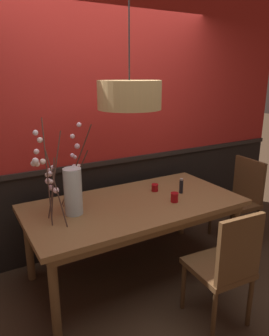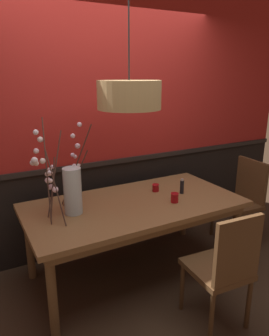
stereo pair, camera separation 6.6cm
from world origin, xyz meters
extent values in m
plane|color=#422D1E|center=(0.00, 0.00, 0.00)|extent=(24.00, 24.00, 0.00)
cube|color=black|center=(0.00, 0.71, 0.47)|extent=(4.96, 0.12, 0.94)
cube|color=black|center=(0.00, 0.70, 0.96)|extent=(4.96, 0.14, 0.05)
cube|color=#B2231E|center=(0.00, 0.71, 1.93)|extent=(4.96, 0.12, 1.98)
cube|color=olive|center=(0.00, 0.00, 0.72)|extent=(1.96, 1.00, 0.05)
cube|color=brown|center=(0.00, 0.00, 0.66)|extent=(1.85, 0.89, 0.08)
cylinder|color=brown|center=(-0.89, -0.41, 0.35)|extent=(0.07, 0.07, 0.70)
cylinder|color=brown|center=(0.89, -0.41, 0.35)|extent=(0.07, 0.07, 0.70)
cylinder|color=brown|center=(-0.89, 0.41, 0.35)|extent=(0.07, 0.07, 0.70)
cylinder|color=brown|center=(0.89, 0.41, 0.35)|extent=(0.07, 0.07, 0.70)
cube|color=brown|center=(0.26, 0.85, 0.46)|extent=(0.42, 0.40, 0.04)
cube|color=brown|center=(0.26, 1.02, 0.68)|extent=(0.40, 0.04, 0.41)
cylinder|color=#492F1A|center=(0.44, 0.68, 0.22)|extent=(0.04, 0.04, 0.43)
cylinder|color=#492F1A|center=(0.08, 0.68, 0.22)|extent=(0.04, 0.04, 0.43)
cylinder|color=#492F1A|center=(0.44, 1.01, 0.22)|extent=(0.04, 0.04, 0.43)
cylinder|color=#492F1A|center=(0.08, 1.02, 0.22)|extent=(0.04, 0.04, 0.43)
cube|color=brown|center=(-0.26, 0.83, 0.46)|extent=(0.45, 0.42, 0.04)
cube|color=brown|center=(-0.25, 1.02, 0.70)|extent=(0.42, 0.05, 0.42)
cylinder|color=#492F1A|center=(-0.07, 0.66, 0.22)|extent=(0.04, 0.04, 0.44)
cylinder|color=#492F1A|center=(-0.45, 0.67, 0.22)|extent=(0.04, 0.04, 0.44)
cylinder|color=#492F1A|center=(-0.06, 1.00, 0.22)|extent=(0.04, 0.04, 0.44)
cylinder|color=#492F1A|center=(-0.44, 1.01, 0.22)|extent=(0.04, 0.04, 0.44)
cube|color=brown|center=(1.34, 0.02, 0.45)|extent=(0.43, 0.48, 0.04)
cube|color=brown|center=(1.52, 0.01, 0.71)|extent=(0.06, 0.44, 0.48)
cylinder|color=#492F1A|center=(1.16, -0.17, 0.21)|extent=(0.04, 0.04, 0.43)
cylinder|color=#492F1A|center=(1.18, 0.23, 0.21)|extent=(0.04, 0.04, 0.43)
cylinder|color=#492F1A|center=(1.50, -0.19, 0.21)|extent=(0.04, 0.04, 0.43)
cylinder|color=#492F1A|center=(1.52, 0.21, 0.21)|extent=(0.04, 0.04, 0.43)
cube|color=brown|center=(0.26, -0.82, 0.45)|extent=(0.43, 0.47, 0.04)
cube|color=brown|center=(0.25, -1.02, 0.71)|extent=(0.39, 0.06, 0.49)
cylinder|color=#492F1A|center=(0.10, -0.62, 0.21)|extent=(0.04, 0.04, 0.42)
cylinder|color=#492F1A|center=(0.45, -0.64, 0.21)|extent=(0.04, 0.04, 0.42)
cylinder|color=#492F1A|center=(0.08, -1.00, 0.21)|extent=(0.04, 0.04, 0.42)
cylinder|color=#492F1A|center=(0.42, -1.02, 0.21)|extent=(0.04, 0.04, 0.42)
cylinder|color=silver|center=(-0.56, 0.05, 0.94)|extent=(0.15, 0.15, 0.40)
cylinder|color=silver|center=(-0.56, 0.05, 0.79)|extent=(0.13, 0.13, 0.09)
cylinder|color=#472D23|center=(-0.71, -0.01, 1.02)|extent=(0.05, 0.33, 0.55)
sphere|color=#FBD7D0|center=(-0.85, -0.04, 1.24)|extent=(0.04, 0.04, 0.04)
sphere|color=silver|center=(-0.75, -0.01, 1.15)|extent=(0.03, 0.03, 0.03)
sphere|color=#FFCDDF|center=(-0.71, 0.00, 1.00)|extent=(0.05, 0.05, 0.05)
sphere|color=white|center=(-0.74, 0.01, 1.07)|extent=(0.04, 0.04, 0.04)
sphere|color=white|center=(-0.86, 0.00, 1.24)|extent=(0.04, 0.04, 0.04)
sphere|color=white|center=(-0.86, -0.05, 1.27)|extent=(0.05, 0.05, 0.05)
cylinder|color=#472D23|center=(-0.46, 0.21, 1.11)|extent=(0.27, 0.14, 0.72)
sphere|color=#F8CBE7|center=(-0.48, 0.25, 1.19)|extent=(0.04, 0.04, 0.04)
sphere|color=white|center=(-0.45, 0.30, 1.35)|extent=(0.04, 0.04, 0.04)
sphere|color=#F3CBE3|center=(-0.37, 0.34, 1.44)|extent=(0.04, 0.04, 0.04)
sphere|color=#F7C7D8|center=(-0.45, 0.25, 1.17)|extent=(0.03, 0.03, 0.03)
sphere|color=#F7C5DA|center=(-0.41, 0.30, 1.26)|extent=(0.05, 0.05, 0.05)
cylinder|color=#472D23|center=(-0.74, 0.12, 1.14)|extent=(0.10, 0.42, 0.78)
sphere|color=#FDCFDD|center=(-0.72, 0.11, 1.13)|extent=(0.04, 0.04, 0.04)
sphere|color=#F7CCD6|center=(-0.81, 0.13, 1.29)|extent=(0.04, 0.04, 0.04)
sphere|color=#FFDAD3|center=(-0.71, 0.13, 1.10)|extent=(0.05, 0.05, 0.05)
sphere|color=#FFDAD3|center=(-0.76, 0.13, 1.21)|extent=(0.05, 0.05, 0.05)
cylinder|color=#472D23|center=(-0.66, 0.18, 1.08)|extent=(0.24, 0.27, 0.66)
sphere|color=white|center=(-0.77, 0.28, 1.41)|extent=(0.05, 0.05, 0.05)
sphere|color=white|center=(-0.74, 0.26, 1.35)|extent=(0.05, 0.05, 0.05)
sphere|color=#FFCEE1|center=(-0.67, 0.23, 1.12)|extent=(0.03, 0.03, 0.03)
cylinder|color=#472D23|center=(-0.70, 0.13, 0.97)|extent=(0.13, 0.24, 0.45)
sphere|color=white|center=(-0.73, 0.15, 1.08)|extent=(0.04, 0.04, 0.04)
sphere|color=silver|center=(-0.73, 0.13, 1.04)|extent=(0.05, 0.05, 0.05)
sphere|color=#F5C5D7|center=(-0.71, 0.16, 0.97)|extent=(0.05, 0.05, 0.05)
sphere|color=white|center=(-0.73, 0.11, 1.04)|extent=(0.03, 0.03, 0.03)
cylinder|color=#472D23|center=(-0.49, 0.16, 1.00)|extent=(0.21, 0.14, 0.51)
sphere|color=silver|center=(-0.48, 0.22, 1.10)|extent=(0.04, 0.04, 0.04)
sphere|color=#F8C5E2|center=(-0.45, 0.21, 1.08)|extent=(0.04, 0.04, 0.04)
sphere|color=#F7D9D4|center=(-0.44, 0.21, 1.10)|extent=(0.04, 0.04, 0.04)
cylinder|color=#9E0F14|center=(0.32, 0.15, 0.78)|extent=(0.07, 0.07, 0.07)
torus|color=red|center=(0.32, 0.15, 0.81)|extent=(0.07, 0.07, 0.01)
cylinder|color=silver|center=(0.32, 0.15, 0.77)|extent=(0.05, 0.05, 0.04)
cylinder|color=#9E0F14|center=(0.32, -0.17, 0.79)|extent=(0.07, 0.07, 0.09)
torus|color=red|center=(0.32, -0.17, 0.83)|extent=(0.07, 0.07, 0.01)
cylinder|color=silver|center=(0.32, -0.17, 0.77)|extent=(0.05, 0.05, 0.04)
cylinder|color=black|center=(0.52, -0.02, 0.81)|extent=(0.04, 0.04, 0.13)
cylinder|color=beige|center=(0.52, -0.02, 0.88)|extent=(0.03, 0.03, 0.02)
cylinder|color=tan|center=(-0.08, -0.05, 1.71)|extent=(0.52, 0.52, 0.23)
sphere|color=#F9EAB7|center=(-0.08, -0.05, 1.67)|extent=(0.14, 0.14, 0.14)
cylinder|color=black|center=(-0.08, -0.05, 2.37)|extent=(0.01, 0.01, 1.10)
camera|label=1|loc=(-1.35, -2.33, 1.88)|focal=33.99mm
camera|label=2|loc=(-1.29, -2.36, 1.88)|focal=33.99mm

